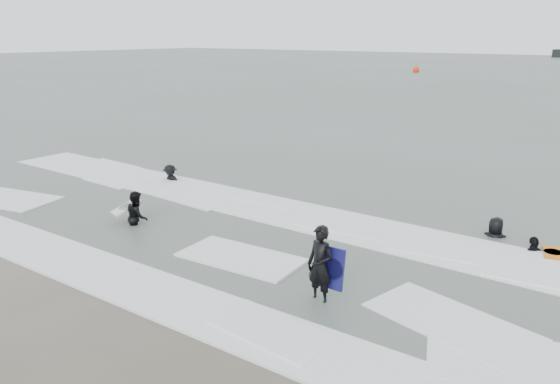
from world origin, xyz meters
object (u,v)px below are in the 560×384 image
Objects in this scene: surfer_wading at (138,225)px; buoy at (416,70)px; surfer_right_near at (533,252)px; surfer_breaker at (171,182)px; surfer_centre at (319,302)px; surfer_right_far at (495,238)px.

buoy is (-20.29, 71.66, 0.42)m from surfer_wading.
surfer_right_near is (10.72, 4.99, 0.00)m from surfer_wading.
surfer_right_near is at bearing -65.05° from buoy.
buoy reaches higher than surfer_breaker.
surfer_centre reaches higher than surfer_breaker.
buoy is (-31.02, 66.67, 0.42)m from surfer_right_near.
surfer_wading is 11.01m from surfer_right_far.
surfer_right_near is at bearing 0.24° from surfer_breaker.
surfer_breaker is at bearing -75.66° from buoy.
surfer_right_far is at bearing 82.09° from surfer_centre.
surfer_breaker is 13.81m from surfer_right_near.
surfer_centre is 11.77m from surfer_breaker.
surfer_centre is 1.15× the size of surfer_right_near.
surfer_wading is 0.93× the size of surfer_right_far.
surfer_right_near is at bearing 150.67° from surfer_right_far.
surfer_centre is at bearing 66.55° from surfer_right_far.
surfer_breaker is at bearing -0.10° from surfer_right_far.
surfer_breaker is 0.88× the size of surfer_right_far.
surfer_right_near is 0.97× the size of buoy.
surfer_centre is 1.18× the size of surfer_breaker.
surfer_right_far is (9.54, 5.51, 0.00)m from surfer_wading.
surfer_centre is at bearing 12.42° from surfer_right_near.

